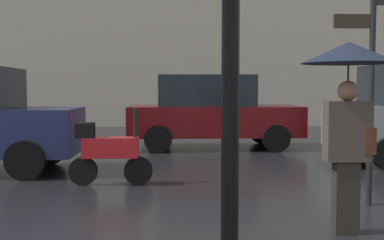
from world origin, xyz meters
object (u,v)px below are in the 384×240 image
(parked_scooter, at_px, (108,151))
(parked_car_distant, at_px, (211,111))
(pedestrian_with_umbrella, at_px, (348,85))
(street_signpost, at_px, (372,69))

(parked_scooter, height_order, parked_car_distant, parked_car_distant)
(parked_car_distant, bearing_deg, parked_scooter, -103.36)
(pedestrian_with_umbrella, height_order, parked_car_distant, pedestrian_with_umbrella)
(pedestrian_with_umbrella, xyz_separation_m, street_signpost, (0.78, 1.22, 0.22))
(street_signpost, bearing_deg, parked_scooter, 157.79)
(parked_car_distant, height_order, street_signpost, street_signpost)
(parked_car_distant, relative_size, street_signpost, 1.48)
(parked_scooter, xyz_separation_m, street_signpost, (3.65, -1.49, 1.25))
(parked_car_distant, distance_m, street_signpost, 6.45)
(parked_car_distant, bearing_deg, street_signpost, -65.37)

